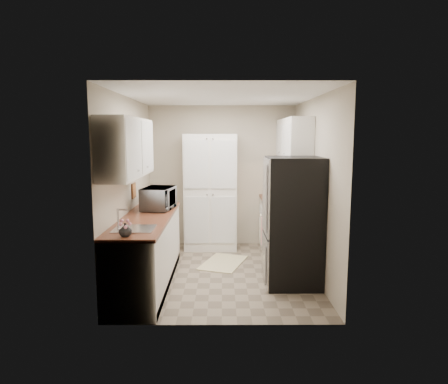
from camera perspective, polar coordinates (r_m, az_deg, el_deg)
The scene contains 16 objects.
ground at distance 5.89m, azimuth -0.29°, elevation -11.50°, with size 3.20×3.20×0.00m, color #7A6B56.
room_shell at distance 5.56m, azimuth -0.49°, elevation 4.48°, with size 2.64×3.24×2.52m.
pantry_cabinet at distance 6.94m, azimuth -1.94°, elevation -0.00°, with size 0.90×0.55×2.00m, color silver.
base_cabinet_left at distance 5.44m, azimuth -10.90°, elevation -8.45°, with size 0.60×2.30×0.88m, color silver.
countertop_left at distance 5.33m, azimuth -11.03°, elevation -3.70°, with size 0.63×2.33×0.04m, color brown.
base_cabinet_right at distance 6.99m, azimuth 7.89°, elevation -4.70°, with size 0.60×0.80×0.88m, color silver.
countertop_right at distance 6.90m, azimuth 7.96°, elevation -0.97°, with size 0.63×0.83×0.04m, color brown.
electric_range at distance 6.20m, azimuth 8.79°, elevation -5.98°, with size 0.71×0.78×1.13m.
refrigerator at distance 5.35m, azimuth 9.85°, elevation -4.18°, with size 0.70×0.72×1.70m, color #B7B7BC.
microwave at distance 5.80m, azimuth -9.33°, elevation -0.91°, with size 0.58×0.39×0.32m, color silver.
wine_bottle at distance 6.28m, azimuth -10.68°, elevation -0.51°, with size 0.07×0.07×0.26m, color black.
flower_vase at distance 4.33m, azimuth -13.93°, elevation -5.27°, with size 0.14×0.14×0.14m, color white.
cutting_board at distance 6.17m, azimuth -8.42°, elevation -0.48°, with size 0.02×0.23×0.29m, color #3F823A.
toaster_oven at distance 7.04m, azimuth 8.44°, elevation 0.38°, with size 0.34×0.43×0.25m, color #ABACAF.
fruit_basket at distance 7.01m, azimuth 8.39°, elevation 1.83°, with size 0.27×0.27×0.12m, color orange, non-canonical shape.
kitchen_mat at distance 6.32m, azimuth -0.11°, elevation -10.06°, with size 0.55×0.89×0.01m, color beige.
Camera 1 is at (0.01, -5.55, 1.97)m, focal length 32.00 mm.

